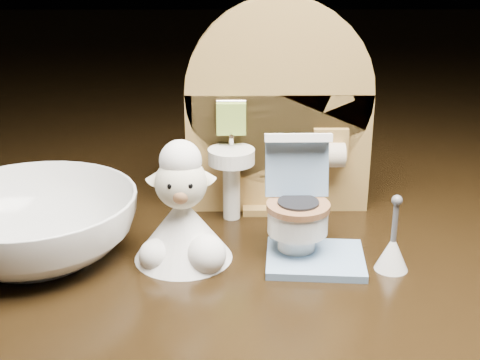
# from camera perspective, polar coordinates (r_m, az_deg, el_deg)

# --- Properties ---
(backdrop_panel) EXTENTS (0.13, 0.05, 0.15)m
(backdrop_panel) POSITION_cam_1_polar(r_m,az_deg,el_deg) (0.47, 3.21, 5.06)
(backdrop_panel) COLOR olive
(backdrop_panel) RESTS_ON ground
(toy_toilet) EXTENTS (0.04, 0.05, 0.08)m
(toy_toilet) POSITION_cam_1_polar(r_m,az_deg,el_deg) (0.42, 4.84, -2.49)
(toy_toilet) COLOR white
(toy_toilet) RESTS_ON ground
(bath_mat) EXTENTS (0.06, 0.05, 0.00)m
(bath_mat) POSITION_cam_1_polar(r_m,az_deg,el_deg) (0.42, 6.43, -6.72)
(bath_mat) COLOR #7294B9
(bath_mat) RESTS_ON ground
(toilet_brush) EXTENTS (0.02, 0.02, 0.05)m
(toilet_brush) POSITION_cam_1_polar(r_m,az_deg,el_deg) (0.41, 12.88, -5.86)
(toilet_brush) COLOR white
(toilet_brush) RESTS_ON ground
(plush_lamb) EXTENTS (0.06, 0.06, 0.08)m
(plush_lamb) POSITION_cam_1_polar(r_m,az_deg,el_deg) (0.41, -4.90, -3.34)
(plush_lamb) COLOR white
(plush_lamb) RESTS_ON ground
(ceramic_bowl) EXTENTS (0.14, 0.14, 0.04)m
(ceramic_bowl) POSITION_cam_1_polar(r_m,az_deg,el_deg) (0.43, -17.16, -3.76)
(ceramic_bowl) COLOR white
(ceramic_bowl) RESTS_ON ground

